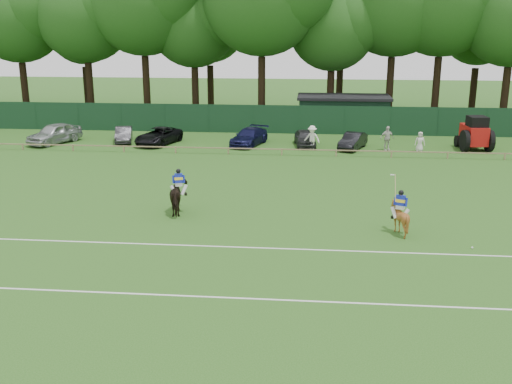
# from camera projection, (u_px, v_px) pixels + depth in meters

# --- Properties ---
(ground) EXTENTS (160.00, 160.00, 0.00)m
(ground) POSITION_uv_depth(u_px,v_px,m) (239.00, 239.00, 27.20)
(ground) COLOR #1E4C14
(ground) RESTS_ON ground
(horse_dark) EXTENTS (1.51, 2.34, 1.83)m
(horse_dark) POSITION_uv_depth(u_px,v_px,m) (179.00, 196.00, 30.70)
(horse_dark) COLOR black
(horse_dark) RESTS_ON ground
(horse_chestnut) EXTENTS (1.66, 1.74, 1.50)m
(horse_chestnut) POSITION_uv_depth(u_px,v_px,m) (399.00, 218.00, 27.78)
(horse_chestnut) COLOR brown
(horse_chestnut) RESTS_ON ground
(sedan_silver) EXTENTS (3.73, 5.15, 1.63)m
(sedan_silver) POSITION_uv_depth(u_px,v_px,m) (54.00, 133.00, 48.47)
(sedan_silver) COLOR #B0B2B5
(sedan_silver) RESTS_ON ground
(sedan_grey) EXTENTS (2.22, 3.94, 1.23)m
(sedan_grey) POSITION_uv_depth(u_px,v_px,m) (124.00, 134.00, 49.13)
(sedan_grey) COLOR #2C2C2E
(sedan_grey) RESTS_ON ground
(suv_black) EXTENTS (3.46, 5.21, 1.33)m
(suv_black) POSITION_uv_depth(u_px,v_px,m) (159.00, 136.00, 48.17)
(suv_black) COLOR black
(suv_black) RESTS_ON ground
(sedan_navy) EXTENTS (3.14, 4.95, 1.34)m
(sedan_navy) POSITION_uv_depth(u_px,v_px,m) (249.00, 137.00, 47.84)
(sedan_navy) COLOR #13153E
(sedan_navy) RESTS_ON ground
(hatch_grey) EXTENTS (1.95, 3.91, 1.28)m
(hatch_grey) POSITION_uv_depth(u_px,v_px,m) (305.00, 138.00, 47.52)
(hatch_grey) COLOR #303133
(hatch_grey) RESTS_ON ground
(estate_black) EXTENTS (2.58, 4.02, 1.25)m
(estate_black) POSITION_uv_depth(u_px,v_px,m) (353.00, 141.00, 46.40)
(estate_black) COLOR black
(estate_black) RESTS_ON ground
(spectator_left) EXTENTS (1.39, 1.05, 1.91)m
(spectator_left) POSITION_uv_depth(u_px,v_px,m) (312.00, 138.00, 45.81)
(spectator_left) COLOR white
(spectator_left) RESTS_ON ground
(spectator_mid) EXTENTS (1.18, 0.75, 1.88)m
(spectator_mid) POSITION_uv_depth(u_px,v_px,m) (387.00, 138.00, 45.80)
(spectator_mid) COLOR beige
(spectator_mid) RESTS_ON ground
(spectator_right) EXTENTS (0.78, 0.54, 1.53)m
(spectator_right) POSITION_uv_depth(u_px,v_px,m) (420.00, 142.00, 45.37)
(spectator_right) COLOR silver
(spectator_right) RESTS_ON ground
(rider_dark) EXTENTS (0.93, 0.49, 1.41)m
(rider_dark) POSITION_uv_depth(u_px,v_px,m) (179.00, 181.00, 30.47)
(rider_dark) COLOR silver
(rider_dark) RESTS_ON ground
(rider_chestnut) EXTENTS (0.90, 0.77, 2.05)m
(rider_chestnut) POSITION_uv_depth(u_px,v_px,m) (400.00, 203.00, 27.58)
(rider_chestnut) COLOR silver
(rider_chestnut) RESTS_ON ground
(polo_ball) EXTENTS (0.09, 0.09, 0.09)m
(polo_ball) POSITION_uv_depth(u_px,v_px,m) (472.00, 248.00, 26.06)
(polo_ball) COLOR silver
(polo_ball) RESTS_ON ground
(pitch_lines) EXTENTS (60.00, 5.10, 0.01)m
(pitch_lines) POSITION_uv_depth(u_px,v_px,m) (228.00, 270.00, 23.85)
(pitch_lines) COLOR silver
(pitch_lines) RESTS_ON ground
(pitch_rail) EXTENTS (62.10, 0.10, 0.50)m
(pitch_rail) POSITION_uv_depth(u_px,v_px,m) (268.00, 149.00, 44.31)
(pitch_rail) COLOR #997F5B
(pitch_rail) RESTS_ON ground
(perimeter_fence) EXTENTS (92.08, 0.08, 2.50)m
(perimeter_fence) POSITION_uv_depth(u_px,v_px,m) (276.00, 119.00, 52.71)
(perimeter_fence) COLOR #14351E
(perimeter_fence) RESTS_ON ground
(utility_shed) EXTENTS (8.40, 4.40, 3.04)m
(utility_shed) POSITION_uv_depth(u_px,v_px,m) (343.00, 112.00, 54.96)
(utility_shed) COLOR #14331E
(utility_shed) RESTS_ON ground
(tree_row) EXTENTS (96.00, 12.00, 21.00)m
(tree_row) POSITION_uv_depth(u_px,v_px,m) (300.00, 120.00, 60.53)
(tree_row) COLOR #26561C
(tree_row) RESTS_ON ground
(tractor) EXTENTS (2.40, 3.34, 2.64)m
(tractor) POSITION_uv_depth(u_px,v_px,m) (475.00, 134.00, 45.86)
(tractor) COLOR #B61210
(tractor) RESTS_ON ground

